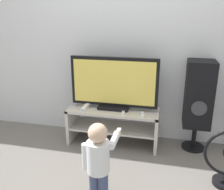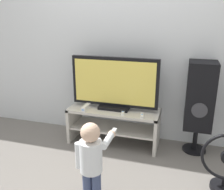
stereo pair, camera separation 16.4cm
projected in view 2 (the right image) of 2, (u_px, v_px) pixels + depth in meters
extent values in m
plane|color=slate|center=(109.00, 150.00, 2.90)|extent=(16.00, 16.00, 0.00)
cube|color=silver|center=(121.00, 32.00, 2.94)|extent=(10.00, 0.06, 2.60)
cube|color=beige|center=(114.00, 110.00, 2.95)|extent=(1.07, 0.41, 0.03)
cube|color=beige|center=(114.00, 127.00, 3.02)|extent=(1.03, 0.37, 0.02)
cube|color=beige|center=(75.00, 121.00, 3.16)|extent=(0.04, 0.41, 0.44)
cube|color=beige|center=(157.00, 131.00, 2.88)|extent=(0.04, 0.41, 0.44)
cube|color=black|center=(114.00, 107.00, 2.96)|extent=(0.36, 0.20, 0.04)
cube|color=black|center=(115.00, 82.00, 2.87)|extent=(1.02, 0.05, 0.57)
cube|color=#F2D859|center=(114.00, 83.00, 2.84)|extent=(0.95, 0.01, 0.50)
cube|color=white|center=(86.00, 107.00, 2.94)|extent=(0.05, 0.18, 0.05)
cube|color=#3F8CE5|center=(83.00, 110.00, 2.85)|extent=(0.03, 0.00, 0.01)
cube|color=white|center=(142.00, 115.00, 2.74)|extent=(0.06, 0.13, 0.02)
cylinder|color=#337FD8|center=(142.00, 114.00, 2.74)|extent=(0.01, 0.01, 0.00)
cube|color=white|center=(123.00, 112.00, 2.82)|extent=(0.06, 0.13, 0.02)
cylinder|color=#337FD8|center=(123.00, 111.00, 2.82)|extent=(0.01, 0.01, 0.00)
cylinder|color=#3F4C72|center=(87.00, 185.00, 2.09)|extent=(0.08, 0.08, 0.29)
cylinder|color=#3F4C72|center=(97.00, 187.00, 2.07)|extent=(0.08, 0.08, 0.29)
cylinder|color=white|center=(91.00, 156.00, 1.99)|extent=(0.18, 0.18, 0.27)
sphere|color=beige|center=(90.00, 132.00, 1.92)|extent=(0.15, 0.15, 0.15)
cylinder|color=white|center=(79.00, 155.00, 2.02)|extent=(0.06, 0.06, 0.22)
cylinder|color=white|center=(108.00, 140.00, 2.03)|extent=(0.06, 0.22, 0.06)
sphere|color=beige|center=(112.00, 134.00, 2.13)|extent=(0.07, 0.07, 0.07)
cube|color=white|center=(113.00, 132.00, 2.17)|extent=(0.03, 0.13, 0.02)
cylinder|color=black|center=(194.00, 149.00, 2.90)|extent=(0.26, 0.26, 0.02)
cylinder|color=black|center=(195.00, 139.00, 2.85)|extent=(0.05, 0.05, 0.30)
cube|color=black|center=(200.00, 96.00, 2.69)|extent=(0.29, 0.31, 0.74)
cylinder|color=#38383D|center=(199.00, 110.00, 2.58)|extent=(0.16, 0.01, 0.16)
cylinder|color=black|center=(223.00, 187.00, 2.25)|extent=(0.23, 0.23, 0.04)
cylinder|color=black|center=(224.00, 182.00, 2.24)|extent=(0.04, 0.04, 0.07)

